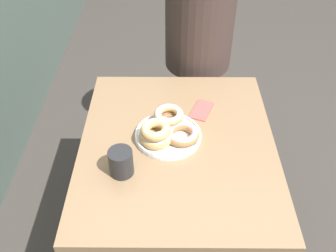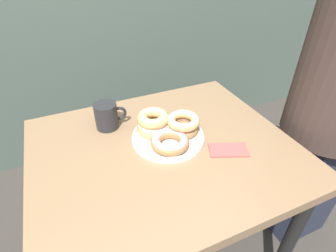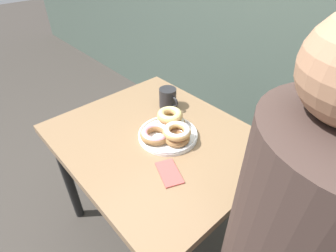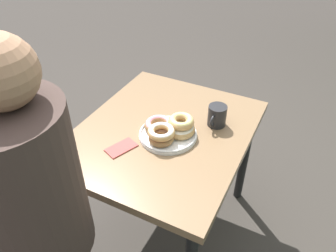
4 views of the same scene
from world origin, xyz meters
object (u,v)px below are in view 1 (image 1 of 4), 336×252
Objects in this scene: napkin at (203,110)px; donut_plate at (167,130)px; dining_table at (177,158)px; coffee_mug at (121,161)px; person_figure at (199,45)px.

donut_plate is at bearing 137.67° from napkin.
dining_table is 0.29m from coffee_mug.
napkin is (-0.49, 0.01, -0.04)m from person_figure.
donut_plate is 0.23m from napkin.
person_figure reaches higher than coffee_mug.
dining_table is at bearing 170.23° from person_figure.
dining_table is at bearing -53.51° from coffee_mug.
coffee_mug is at bearing 126.49° from dining_table.
donut_plate is at bearing 53.60° from dining_table.
coffee_mug is at bearing 138.08° from napkin.
dining_table is 6.02× the size of napkin.
coffee_mug is 0.48m from napkin.
donut_plate is at bearing 166.22° from person_figure.
donut_plate reaches higher than napkin.
coffee_mug is at bearing 158.95° from person_figure.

